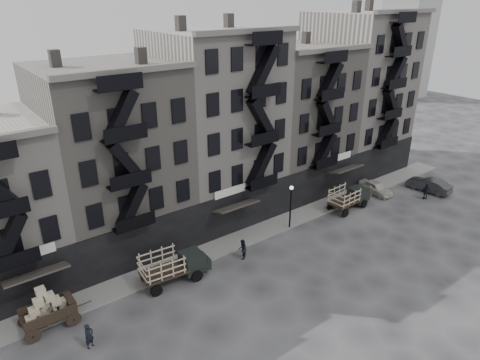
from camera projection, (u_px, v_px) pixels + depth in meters
ground at (284, 252)px, 35.69m from camera, size 140.00×140.00×0.00m
sidewalk at (256, 233)px, 38.41m from camera, size 55.00×2.50×0.15m
building_midwest at (114, 160)px, 34.40m from camera, size 10.00×11.35×16.20m
building_center at (216, 127)px, 39.51m from camera, size 10.00×11.35×18.20m
building_mideast at (294, 120)px, 45.42m from camera, size 10.00×11.35×16.20m
building_east at (357, 94)px, 50.32m from camera, size 10.00×11.35×19.20m
lamp_post at (291, 201)px, 38.14m from camera, size 0.36×0.36×4.28m
horse at (41, 321)px, 26.96m from camera, size 1.97×0.90×1.66m
wagon at (45, 306)px, 26.97m from camera, size 3.48×1.91×2.92m
stake_truck_west at (173, 264)px, 31.52m from camera, size 5.31×2.51×2.59m
stake_truck_east at (349, 196)px, 42.38m from camera, size 4.99×2.27×2.45m
car_east at (376, 188)px, 45.91m from camera, size 1.89×4.03×1.33m
car_far at (429, 185)px, 46.42m from camera, size 2.16×4.78×1.52m
pedestrian_west at (89, 336)px, 25.70m from camera, size 0.73×0.62×1.70m
pedestrian_mid at (242, 249)px, 34.44m from camera, size 1.05×1.05×1.71m
policeman at (426, 192)px, 44.56m from camera, size 1.04×0.92×1.70m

